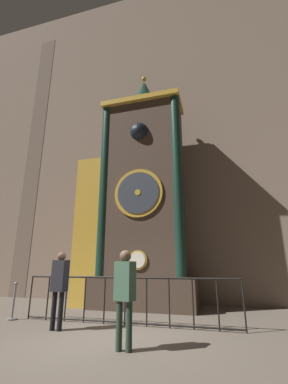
% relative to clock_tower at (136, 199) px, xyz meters
% --- Properties ---
extents(ground_plane, '(28.00, 28.00, 0.00)m').
position_rel_clock_tower_xyz_m(ground_plane, '(0.57, -3.77, -3.77)').
color(ground_plane, brown).
extents(cathedral_back_wall, '(24.00, 0.32, 15.89)m').
position_rel_clock_tower_xyz_m(cathedral_back_wall, '(0.48, 1.55, 4.17)').
color(cathedral_back_wall, '#7A6656').
rests_on(cathedral_back_wall, ground_plane).
extents(clock_tower, '(4.33, 1.79, 9.20)m').
position_rel_clock_tower_xyz_m(clock_tower, '(0.00, 0.00, 0.00)').
color(clock_tower, '#423328').
rests_on(clock_tower, ground_plane).
extents(railing_fence, '(5.57, 0.05, 1.12)m').
position_rel_clock_tower_xyz_m(railing_fence, '(0.54, -2.46, -3.15)').
color(railing_fence, black).
rests_on(railing_fence, ground_plane).
extents(visitor_near, '(0.36, 0.25, 1.70)m').
position_rel_clock_tower_xyz_m(visitor_near, '(-0.75, -3.38, -2.75)').
color(visitor_near, black).
rests_on(visitor_near, ground_plane).
extents(visitor_far, '(0.39, 0.31, 1.66)m').
position_rel_clock_tower_xyz_m(visitor_far, '(1.19, -4.30, -2.77)').
color(visitor_far, '#213427').
rests_on(visitor_far, ground_plane).
extents(stanchion_post, '(0.28, 0.28, 0.95)m').
position_rel_clock_tower_xyz_m(stanchion_post, '(-2.57, -2.68, -3.47)').
color(stanchion_post, gray).
rests_on(stanchion_post, ground_plane).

